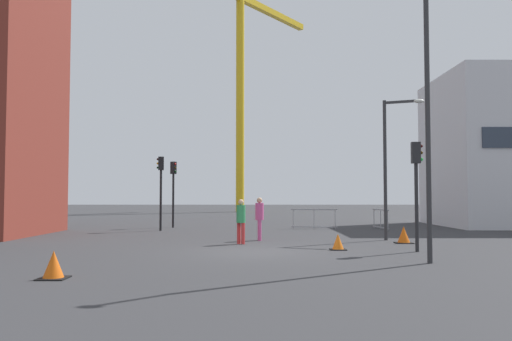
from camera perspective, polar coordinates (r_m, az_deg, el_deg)
The scene contains 14 objects.
ground at distance 17.07m, azimuth 0.03°, elevation -8.94°, with size 160.00×160.00×0.00m, color #333335.
construction_crane at distance 58.50m, azimuth -1.54°, elevation 11.58°, with size 12.59×16.52×24.27m.
streetlamp_tall at distance 14.99m, azimuth 17.87°, elevation 8.72°, with size 1.46×1.30×8.22m.
streetlamp_short at distance 21.94m, azimuth 14.51°, elevation 1.62°, with size 1.57×0.70×5.77m.
traffic_light_corner at distance 29.71m, azimuth -9.22°, elevation -1.37°, with size 0.37×0.37×3.74m.
traffic_light_verge at distance 27.29m, azimuth -10.58°, elevation -1.12°, with size 0.38×0.28×3.84m.
traffic_light_median at distance 17.75m, azimuth 17.15°, elevation -0.71°, with size 0.38×0.26×3.59m.
pedestrian_walking at distance 21.14m, azimuth 0.27°, elevation -4.97°, with size 0.34×0.34×1.75m.
pedestrian_waiting at distance 19.60m, azimuth -1.79°, elevation -5.26°, with size 0.34×0.34×1.69m.
safety_barrier_right_run at distance 28.51m, azimuth 6.30°, elevation -5.28°, with size 2.52×0.35×1.08m.
safety_barrier_left_run at distance 28.74m, azimuth 13.47°, elevation -5.20°, with size 0.37×2.11×1.08m.
traffic_cone_orange at distance 17.80m, azimuth 8.91°, elevation -7.85°, with size 0.53×0.53×0.54m.
traffic_cone_striped at distance 12.46m, azimuth -21.55°, elevation -9.75°, with size 0.61×0.61×0.62m.
traffic_cone_by_barrier at distance 20.77m, azimuth 15.86°, elevation -6.89°, with size 0.64×0.64×0.65m.
Camera 1 is at (-0.04, -16.97, 1.86)m, focal length 36.26 mm.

